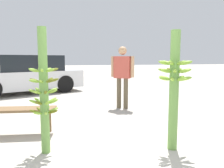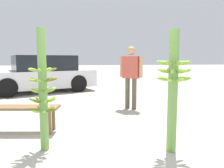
% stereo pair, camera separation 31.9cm
% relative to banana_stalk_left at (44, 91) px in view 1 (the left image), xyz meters
% --- Properties ---
extents(ground_plane, '(80.00, 80.00, 0.00)m').
position_rel_banana_stalk_left_xyz_m(ground_plane, '(0.84, -0.40, -0.83)').
color(ground_plane, '#B2AA9E').
extents(banana_stalk_left, '(0.39, 0.39, 1.65)m').
position_rel_banana_stalk_left_xyz_m(banana_stalk_left, '(0.00, 0.00, 0.00)').
color(banana_stalk_left, '#6B9E47').
rests_on(banana_stalk_left, ground_plane).
extents(banana_stalk_center, '(0.46, 0.46, 1.63)m').
position_rel_banana_stalk_left_xyz_m(banana_stalk_center, '(1.70, -0.32, 0.05)').
color(banana_stalk_center, '#6B9E47').
rests_on(banana_stalk_center, ground_plane).
extents(vendor_person, '(0.54, 0.44, 1.55)m').
position_rel_banana_stalk_left_xyz_m(vendor_person, '(1.77, 2.26, 0.09)').
color(vendor_person, brown).
rests_on(vendor_person, ground_plane).
extents(market_bench, '(1.39, 0.53, 0.45)m').
position_rel_banana_stalk_left_xyz_m(market_bench, '(-0.54, 0.83, -0.46)').
color(market_bench, brown).
rests_on(market_bench, ground_plane).
extents(parked_car, '(4.30, 3.06, 1.37)m').
position_rel_banana_stalk_left_xyz_m(parked_car, '(-0.92, 5.63, -0.17)').
color(parked_car, silver).
rests_on(parked_car, ground_plane).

